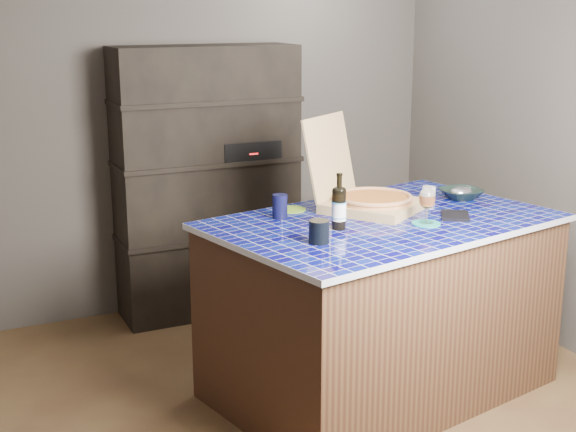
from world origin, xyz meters
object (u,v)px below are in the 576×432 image
mead_bottle (339,207)px  dvd_case (455,216)px  bowl (461,194)px  pizza_box (368,197)px  wine_glass (427,199)px  kitchen_island (381,306)px

mead_bottle → dvd_case: 0.68m
dvd_case → bowl: bearing=83.0°
pizza_box → wine_glass: pizza_box is taller
kitchen_island → mead_bottle: mead_bottle is taller
dvd_case → bowl: 0.43m
mead_bottle → wine_glass: bearing=-14.1°
kitchen_island → wine_glass: size_ratio=10.43×
kitchen_island → pizza_box: bearing=70.5°
pizza_box → mead_bottle: bearing=-174.2°
kitchen_island → dvd_case: size_ratio=9.90×
pizza_box → bowl: bearing=-33.6°
kitchen_island → mead_bottle: 0.67m
pizza_box → kitchen_island: bearing=-130.9°
kitchen_island → dvd_case: 0.62m
kitchen_island → bowl: (0.64, 0.20, 0.51)m
dvd_case → pizza_box: bearing=169.1°
mead_bottle → bowl: bearing=15.9°
kitchen_island → bowl: bearing=5.2°
mead_bottle → kitchen_island: bearing=13.2°
dvd_case → bowl: (0.28, 0.33, 0.02)m
pizza_box → wine_glass: 0.40m
mead_bottle → wine_glass: size_ratio=1.51×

